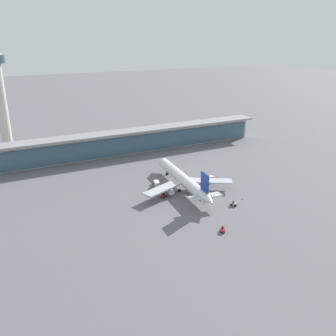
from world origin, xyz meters
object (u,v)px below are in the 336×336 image
service_truck_mid_apron_red (223,230)px  service_truck_by_tail_red (211,179)px  safety_cone_bravo (233,202)px  service_truck_under_wing_red (164,196)px  service_truck_on_taxiway_red (156,183)px  service_truck_near_nose_grey (234,204)px  control_tower (0,94)px  safety_cone_alpha (242,199)px  airliner_on_stand (184,180)px  safety_cone_delta (181,208)px  safety_cone_charlie (181,209)px

service_truck_mid_apron_red → service_truck_by_tail_red: 50.38m
safety_cone_bravo → service_truck_under_wing_red: bearing=142.2°
service_truck_on_taxiway_red → service_truck_near_nose_grey: bearing=-58.6°
control_tower → service_truck_on_taxiway_red: bearing=-57.5°
safety_cone_alpha → control_tower: bearing=125.2°
airliner_on_stand → service_truck_under_wing_red: 13.96m
service_truck_under_wing_red → safety_cone_alpha: service_truck_under_wing_red is taller
airliner_on_stand → safety_cone_alpha: bearing=-50.1°
service_truck_under_wing_red → service_truck_mid_apron_red: size_ratio=1.00×
service_truck_under_wing_red → service_truck_on_taxiway_red: service_truck_on_taxiway_red is taller
safety_cone_delta → service_truck_near_nose_grey: bearing=-19.5°
service_truck_near_nose_grey → service_truck_on_taxiway_red: 41.08m
service_truck_mid_apron_red → safety_cone_alpha: (24.94, 19.87, -0.56)m
safety_cone_delta → service_truck_mid_apron_red: bearing=-79.0°
service_truck_mid_apron_red → safety_cone_delta: size_ratio=4.74×
airliner_on_stand → safety_cone_delta: bearing=-121.9°
control_tower → safety_cone_alpha: control_tower is taller
service_truck_by_tail_red → safety_cone_alpha: size_ratio=10.92×
control_tower → safety_cone_charlie: (59.68, -123.65, -36.68)m
service_truck_mid_apron_red → control_tower: bearing=113.8°
service_truck_under_wing_red → service_truck_by_tail_red: 30.76m
service_truck_on_taxiway_red → safety_cone_alpha: (28.89, -31.56, -1.37)m
airliner_on_stand → control_tower: 130.96m
airliner_on_stand → service_truck_mid_apron_red: 42.76m
service_truck_by_tail_red → control_tower: (-88.70, 102.73, 35.31)m
service_truck_mid_apron_red → service_truck_on_taxiway_red: (-3.95, 51.43, 0.82)m
airliner_on_stand → safety_cone_bravo: size_ratio=86.53×
safety_cone_charlie → airliner_on_stand: bearing=57.9°
service_truck_under_wing_red → safety_cone_delta: service_truck_under_wing_red is taller
safety_cone_bravo → service_truck_mid_apron_red: bearing=-135.5°
safety_cone_charlie → service_truck_on_taxiway_red: bearing=87.3°
safety_cone_alpha → service_truck_near_nose_grey: bearing=-155.0°
service_truck_on_taxiway_red → safety_cone_alpha: 42.81m
service_truck_by_tail_red → safety_cone_alpha: 24.63m
control_tower → safety_cone_alpha: size_ratio=96.77×
service_truck_near_nose_grey → safety_cone_alpha: service_truck_near_nose_grey is taller
service_truck_by_tail_red → safety_cone_delta: (-28.45, -20.19, -1.37)m
control_tower → service_truck_under_wing_red: bearing=-61.7°
service_truck_near_nose_grey → service_truck_on_taxiway_red: size_ratio=0.43×
safety_cone_alpha → safety_cone_charlie: same height
service_truck_by_tail_red → safety_cone_bravo: 26.34m
service_truck_near_nose_grey → safety_cone_delta: (-22.17, 7.86, -0.56)m
control_tower → safety_cone_delta: bearing=-63.9°
airliner_on_stand → control_tower: control_tower is taller
service_truck_near_nose_grey → airliner_on_stand: bearing=113.4°
service_truck_on_taxiway_red → safety_cone_bravo: service_truck_on_taxiway_red is taller
safety_cone_charlie → service_truck_under_wing_red: bearing=94.3°
service_truck_by_tail_red → service_truck_on_taxiway_red: size_ratio=1.00×
service_truck_on_taxiway_red → safety_cone_bravo: bearing=-55.2°
service_truck_near_nose_grey → service_truck_under_wing_red: 32.30m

